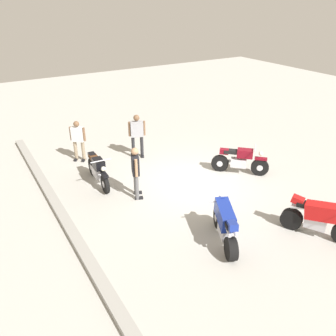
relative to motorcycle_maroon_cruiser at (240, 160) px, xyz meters
The scene contains 9 objects.
ground_plane 1.93m from the motorcycle_maroon_cruiser, 82.05° to the left, with size 40.00×40.00×0.00m, color #ADAAA3.
curb_edge 6.46m from the motorcycle_maroon_cruiser, 87.71° to the left, with size 14.00×0.30×0.15m, color gray.
motorcycle_maroon_cruiser is the anchor object (origin of this frame).
motorcycle_black_cruiser 5.12m from the motorcycle_maroon_cruiser, 67.38° to the left, with size 2.09×0.70×1.09m.
motorcycle_red_sportbike 4.01m from the motorcycle_maroon_cruiser, 169.94° to the left, with size 1.81×1.10×1.14m.
motorcycle_blue_sportbike 4.15m from the motorcycle_maroon_cruiser, 133.10° to the left, with size 1.85×1.04×1.14m.
person_in_white_shirt 6.26m from the motorcycle_maroon_cruiser, 48.43° to the left, with size 0.52×0.55×1.63m.
person_in_gray_shirt 4.16m from the motorcycle_maroon_cruiser, 38.20° to the left, with size 0.45×0.66×1.78m.
person_in_black_shirt 4.06m from the motorcycle_maroon_cruiser, 83.63° to the left, with size 0.65×0.44×1.74m.
Camera 1 is at (-8.78, 6.37, 5.99)m, focal length 37.33 mm.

